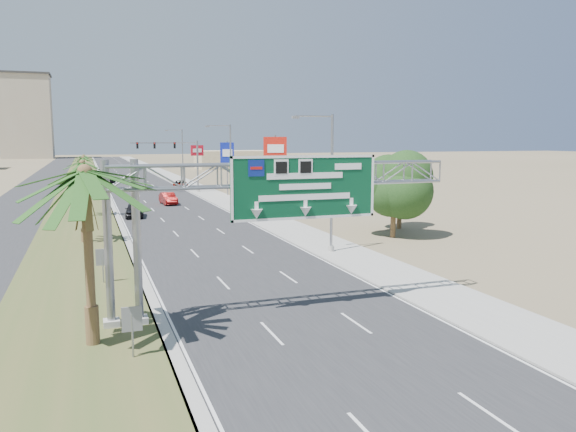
{
  "coord_description": "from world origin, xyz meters",
  "views": [
    {
      "loc": [
        -9.15,
        -14.94,
        8.25
      ],
      "look_at": [
        0.83,
        12.79,
        4.2
      ],
      "focal_mm": 35.0,
      "sensor_mm": 36.0,
      "label": 1
    }
  ],
  "objects_px": {
    "car_left_lane": "(134,210)",
    "pole_sign_blue": "(227,155)",
    "store_building": "(300,180)",
    "car_far": "(109,179)",
    "palm_near": "(85,174)",
    "car_right_lane": "(181,185)",
    "car_mid_lane": "(168,199)",
    "signal_mast": "(185,161)",
    "pole_sign_red_far": "(197,153)",
    "sign_gantry": "(271,186)",
    "pole_sign_red_near": "(275,153)"
  },
  "relations": [
    {
      "from": "car_mid_lane",
      "to": "pole_sign_red_far",
      "type": "bearing_deg",
      "value": 67.02
    },
    {
      "from": "pole_sign_red_near",
      "to": "pole_sign_red_far",
      "type": "bearing_deg",
      "value": 90.46
    },
    {
      "from": "signal_mast",
      "to": "store_building",
      "type": "xyz_separation_m",
      "value": [
        16.83,
        -5.97,
        -2.85
      ]
    },
    {
      "from": "palm_near",
      "to": "car_left_lane",
      "type": "bearing_deg",
      "value": 82.99
    },
    {
      "from": "car_left_lane",
      "to": "car_right_lane",
      "type": "bearing_deg",
      "value": 78.8
    },
    {
      "from": "store_building",
      "to": "sign_gantry",
      "type": "bearing_deg",
      "value": -112.36
    },
    {
      "from": "palm_near",
      "to": "store_building",
      "type": "height_order",
      "value": "palm_near"
    },
    {
      "from": "sign_gantry",
      "to": "car_mid_lane",
      "type": "distance_m",
      "value": 47.15
    },
    {
      "from": "palm_near",
      "to": "car_right_lane",
      "type": "distance_m",
      "value": 72.29
    },
    {
      "from": "car_left_lane",
      "to": "car_far",
      "type": "distance_m",
      "value": 49.85
    },
    {
      "from": "car_right_lane",
      "to": "car_far",
      "type": "relative_size",
      "value": 1.02
    },
    {
      "from": "palm_near",
      "to": "car_right_lane",
      "type": "relative_size",
      "value": 1.66
    },
    {
      "from": "car_mid_lane",
      "to": "pole_sign_blue",
      "type": "bearing_deg",
      "value": 36.43
    },
    {
      "from": "store_building",
      "to": "car_far",
      "type": "xyz_separation_m",
      "value": [
        -27.2,
        29.89,
        -1.28
      ]
    },
    {
      "from": "palm_near",
      "to": "car_left_lane",
      "type": "distance_m",
      "value": 38.82
    },
    {
      "from": "sign_gantry",
      "to": "pole_sign_red_far",
      "type": "bearing_deg",
      "value": 82.03
    },
    {
      "from": "car_left_lane",
      "to": "signal_mast",
      "type": "bearing_deg",
      "value": 75.46
    },
    {
      "from": "signal_mast",
      "to": "pole_sign_red_far",
      "type": "distance_m",
      "value": 10.59
    },
    {
      "from": "sign_gantry",
      "to": "pole_sign_red_far",
      "type": "height_order",
      "value": "sign_gantry"
    },
    {
      "from": "palm_near",
      "to": "pole_sign_red_near",
      "type": "bearing_deg",
      "value": 60.19
    },
    {
      "from": "car_mid_lane",
      "to": "pole_sign_red_near",
      "type": "height_order",
      "value": "pole_sign_red_near"
    },
    {
      "from": "pole_sign_blue",
      "to": "pole_sign_red_far",
      "type": "xyz_separation_m",
      "value": [
        -1.26,
        16.66,
        -0.13
      ]
    },
    {
      "from": "store_building",
      "to": "pole_sign_red_far",
      "type": "bearing_deg",
      "value": 129.45
    },
    {
      "from": "car_left_lane",
      "to": "pole_sign_blue",
      "type": "bearing_deg",
      "value": 58.22
    },
    {
      "from": "signal_mast",
      "to": "pole_sign_blue",
      "type": "distance_m",
      "value": 8.59
    },
    {
      "from": "palm_near",
      "to": "car_far",
      "type": "relative_size",
      "value": 1.69
    },
    {
      "from": "car_mid_lane",
      "to": "car_far",
      "type": "relative_size",
      "value": 0.92
    },
    {
      "from": "car_far",
      "to": "pole_sign_red_far",
      "type": "xyz_separation_m",
      "value": [
        14.2,
        -14.09,
        5.07
      ]
    },
    {
      "from": "car_mid_lane",
      "to": "pole_sign_red_far",
      "type": "xyz_separation_m",
      "value": [
        8.51,
        25.04,
        5.04
      ]
    },
    {
      "from": "car_mid_lane",
      "to": "car_right_lane",
      "type": "bearing_deg",
      "value": 72.81
    },
    {
      "from": "car_far",
      "to": "pole_sign_red_far",
      "type": "bearing_deg",
      "value": -49.75
    },
    {
      "from": "car_mid_lane",
      "to": "store_building",
      "type": "bearing_deg",
      "value": 19.05
    },
    {
      "from": "car_far",
      "to": "car_mid_lane",
      "type": "bearing_deg",
      "value": -86.71
    },
    {
      "from": "car_left_lane",
      "to": "pole_sign_red_far",
      "type": "relative_size",
      "value": 0.62
    },
    {
      "from": "signal_mast",
      "to": "pole_sign_red_far",
      "type": "bearing_deg",
      "value": 68.72
    },
    {
      "from": "store_building",
      "to": "signal_mast",
      "type": "bearing_deg",
      "value": 160.46
    },
    {
      "from": "car_left_lane",
      "to": "car_right_lane",
      "type": "distance_m",
      "value": 33.97
    },
    {
      "from": "palm_near",
      "to": "car_mid_lane",
      "type": "xyz_separation_m",
      "value": [
        9.69,
        48.75,
        -6.18
      ]
    },
    {
      "from": "car_left_lane",
      "to": "pole_sign_red_near",
      "type": "distance_m",
      "value": 16.14
    },
    {
      "from": "car_mid_lane",
      "to": "signal_mast",
      "type": "bearing_deg",
      "value": 68.68
    },
    {
      "from": "sign_gantry",
      "to": "store_building",
      "type": "distance_m",
      "value": 60.77
    },
    {
      "from": "signal_mast",
      "to": "pole_sign_blue",
      "type": "height_order",
      "value": "signal_mast"
    },
    {
      "from": "car_far",
      "to": "pole_sign_red_far",
      "type": "height_order",
      "value": "pole_sign_red_far"
    },
    {
      "from": "signal_mast",
      "to": "pole_sign_blue",
      "type": "bearing_deg",
      "value": -53.35
    },
    {
      "from": "pole_sign_blue",
      "to": "signal_mast",
      "type": "bearing_deg",
      "value": 126.65
    },
    {
      "from": "palm_near",
      "to": "pole_sign_blue",
      "type": "distance_m",
      "value": 60.37
    },
    {
      "from": "car_right_lane",
      "to": "pole_sign_red_near",
      "type": "bearing_deg",
      "value": -78.61
    },
    {
      "from": "sign_gantry",
      "to": "car_mid_lane",
      "type": "relative_size",
      "value": 3.69
    },
    {
      "from": "store_building",
      "to": "car_mid_lane",
      "type": "height_order",
      "value": "store_building"
    },
    {
      "from": "sign_gantry",
      "to": "car_left_lane",
      "type": "xyz_separation_m",
      "value": [
        -3.46,
        36.11,
        -5.28
      ]
    }
  ]
}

